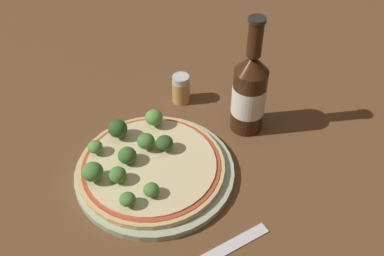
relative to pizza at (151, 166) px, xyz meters
The scene contains 16 objects.
ground_plane 0.03m from the pizza, 128.85° to the left, with size 3.00×3.00×0.00m, color brown.
plate 0.01m from the pizza, 43.02° to the left, with size 0.27×0.27×0.01m.
pizza is the anchor object (origin of this frame).
broccoli_floret_0 0.04m from the pizza, 101.66° to the left, with size 0.03×0.03×0.03m.
broccoli_floret_1 0.07m from the pizza, 91.29° to the right, with size 0.03×0.03×0.03m.
broccoli_floret_2 0.09m from the pizza, behind, with size 0.03×0.03×0.04m.
broccoli_floret_3 0.09m from the pizza, 57.28° to the right, with size 0.02×0.02×0.02m.
broccoli_floret_4 0.10m from the pizza, 143.00° to the right, with size 0.02×0.02×0.02m.
broccoli_floret_5 0.10m from the pizza, 141.48° to the left, with size 0.03×0.03×0.03m.
broccoli_floret_6 0.10m from the pizza, 106.66° to the right, with size 0.03×0.03×0.03m.
broccoli_floret_7 0.04m from the pizza, 133.98° to the right, with size 0.03×0.03×0.03m.
broccoli_floret_8 0.04m from the pizza, 160.74° to the left, with size 0.03×0.03×0.03m.
broccoli_floret_9 0.07m from the pizza, 34.18° to the right, with size 0.02×0.02×0.02m.
beer_bottle 0.22m from the pizza, 86.55° to the left, with size 0.06×0.06×0.23m.
pepper_shaker 0.20m from the pizza, 128.06° to the left, with size 0.03×0.03×0.06m.
fork 0.18m from the pizza, ahead, with size 0.04×0.19×0.00m.
Camera 1 is at (0.44, -0.27, 0.57)m, focal length 42.00 mm.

